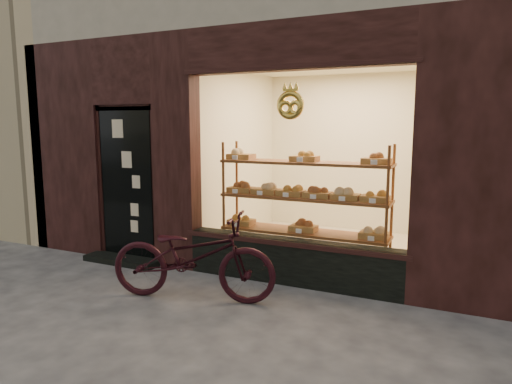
% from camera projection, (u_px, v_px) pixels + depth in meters
% --- Properties ---
extents(ground, '(90.00, 90.00, 0.00)m').
position_uv_depth(ground, '(154.00, 353.00, 3.89)').
color(ground, '#404044').
extents(display_shelf, '(2.20, 0.45, 1.70)m').
position_uv_depth(display_shelf, '(304.00, 208.00, 5.86)').
color(display_shelf, brown).
rests_on(display_shelf, ground).
extents(bicycle, '(1.96, 1.08, 0.98)m').
position_uv_depth(bicycle, '(193.00, 257.00, 5.02)').
color(bicycle, black).
rests_on(bicycle, ground).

